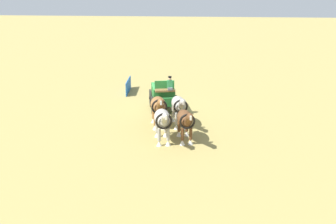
# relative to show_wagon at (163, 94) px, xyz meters

# --- Properties ---
(ground_plane) EXTENTS (220.00, 220.00, 0.00)m
(ground_plane) POSITION_rel_show_wagon_xyz_m (-0.14, -0.04, -1.23)
(ground_plane) COLOR #9E8C4C
(show_wagon) EXTENTS (5.51, 2.50, 2.82)m
(show_wagon) POSITION_rel_show_wagon_xyz_m (0.00, 0.00, 0.00)
(show_wagon) COLOR #236B2D
(show_wagon) RESTS_ON ground
(draft_horse_rear_near) EXTENTS (3.16, 1.35, 2.26)m
(draft_horse_rear_near) POSITION_rel_show_wagon_xyz_m (3.18, 1.42, 0.15)
(draft_horse_rear_near) COLOR #9E998E
(draft_horse_rear_near) RESTS_ON ground
(draft_horse_rear_off) EXTENTS (2.92, 1.38, 2.26)m
(draft_horse_rear_off) POSITION_rel_show_wagon_xyz_m (3.46, 0.16, 0.15)
(draft_horse_rear_off) COLOR brown
(draft_horse_rear_off) RESTS_ON ground
(draft_horse_lead_near) EXTENTS (2.94, 1.29, 2.16)m
(draft_horse_lead_near) POSITION_rel_show_wagon_xyz_m (5.71, 2.03, 0.07)
(draft_horse_lead_near) COLOR brown
(draft_horse_lead_near) RESTS_ON ground
(draft_horse_lead_off) EXTENTS (2.97, 1.35, 2.24)m
(draft_horse_lead_off) POSITION_rel_show_wagon_xyz_m (6.00, 0.76, 0.14)
(draft_horse_lead_off) COLOR #9E998E
(draft_horse_lead_off) RESTS_ON ground
(sponsor_banner) EXTENTS (3.19, 0.38, 1.10)m
(sponsor_banner) POSITION_rel_show_wagon_xyz_m (-4.88, -3.67, -0.68)
(sponsor_banner) COLOR #1959B2
(sponsor_banner) RESTS_ON ground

